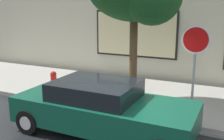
% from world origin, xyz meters
% --- Properties ---
extents(ground_plane, '(60.00, 60.00, 0.00)m').
position_xyz_m(ground_plane, '(0.00, 0.00, 0.00)').
color(ground_plane, black).
extents(sidewalk, '(20.00, 4.00, 0.15)m').
position_xyz_m(sidewalk, '(0.00, 3.00, 0.07)').
color(sidewalk, '#A3A099').
rests_on(sidewalk, ground).
extents(parked_car, '(4.57, 1.93, 1.36)m').
position_xyz_m(parked_car, '(-0.44, -0.11, 0.68)').
color(parked_car, '#0F4C38').
rests_on(parked_car, ground).
extents(fire_hydrant, '(0.30, 0.44, 0.72)m').
position_xyz_m(fire_hydrant, '(-3.56, 1.97, 0.50)').
color(fire_hydrant, red).
rests_on(fire_hydrant, sidewalk).
extents(stop_sign, '(0.76, 0.10, 2.56)m').
position_xyz_m(stop_sign, '(1.48, 1.57, 1.96)').
color(stop_sign, gray).
rests_on(stop_sign, sidewalk).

